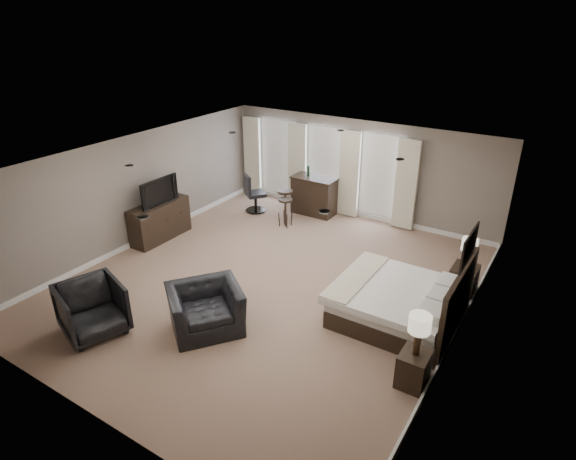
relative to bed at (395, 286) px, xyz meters
The scene contains 16 objects.
room 2.66m from the bed, behind, with size 7.60×8.60×2.64m.
window_bay 5.34m from the bed, 132.41° to the left, with size 5.25×0.20×2.30m.
bed is the anchor object (origin of this frame).
nightstand_near 1.74m from the bed, 58.46° to the right, with size 0.42×0.51×0.56m, color black.
nightstand_far 1.74m from the bed, 58.46° to the left, with size 0.47×0.58×0.63m, color black.
lamp_near 1.72m from the bed, 58.46° to the right, with size 0.33×0.33×0.67m, color beige.
lamp_far 1.72m from the bed, 58.46° to the left, with size 0.30×0.30×0.62m, color beige.
wall_art 1.56m from the bed, ahead, with size 0.04×0.96×0.56m, color slate.
dresser 6.04m from the bed, behind, with size 0.51×1.59×0.92m, color black.
tv 6.04m from the bed, behind, with size 1.11×0.64×0.15m, color black.
armchair_near 3.36m from the bed, 142.43° to the right, with size 1.23×0.80×1.07m, color black.
armchair_far 5.29m from the bed, 143.16° to the right, with size 1.00×0.94×1.03m, color black.
bar_counter 5.07m from the bed, 135.82° to the left, with size 1.20×0.63×1.05m, color black.
bar_stool_left 4.89m from the bed, 146.06° to the left, with size 0.40×0.40×0.84m, color black.
bar_stool_right 4.54m from the bed, 147.96° to the left, with size 0.36×0.36×0.75m, color black.
desk_chair 5.79m from the bed, 151.14° to the left, with size 0.55×0.55×1.08m, color black.
Camera 1 is at (4.89, -7.03, 5.18)m, focal length 30.00 mm.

